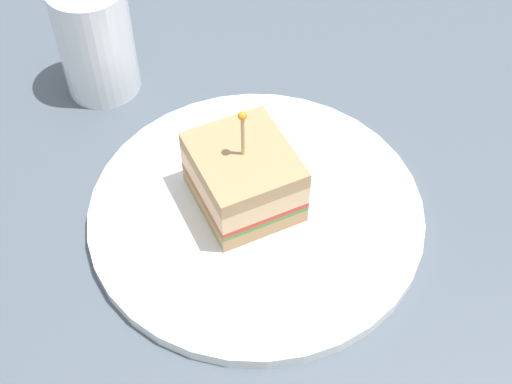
# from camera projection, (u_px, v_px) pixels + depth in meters

# --- Properties ---
(ground_plane) EXTENTS (1.15, 1.15, 0.02)m
(ground_plane) POSITION_uv_depth(u_px,v_px,m) (256.00, 223.00, 0.60)
(ground_plane) COLOR #4C5660
(plate) EXTENTS (0.28, 0.28, 0.01)m
(plate) POSITION_uv_depth(u_px,v_px,m) (256.00, 212.00, 0.59)
(plate) COLOR white
(plate) RESTS_ON ground_plane
(sandwich_half_center) EXTENTS (0.10, 0.11, 0.10)m
(sandwich_half_center) POSITION_uv_depth(u_px,v_px,m) (246.00, 176.00, 0.57)
(sandwich_half_center) COLOR tan
(sandwich_half_center) RESTS_ON plate
(drink_glass) EXTENTS (0.07, 0.07, 0.11)m
(drink_glass) POSITION_uv_depth(u_px,v_px,m) (96.00, 45.00, 0.66)
(drink_glass) COLOR gold
(drink_glass) RESTS_ON ground_plane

